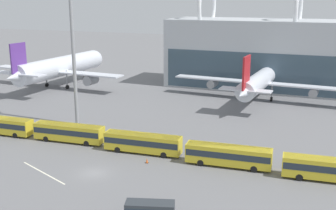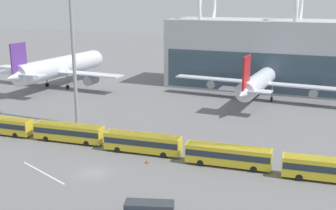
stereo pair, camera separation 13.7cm
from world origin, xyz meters
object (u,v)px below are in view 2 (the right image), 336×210
shuttle_bus_1 (69,132)px  shuttle_bus_0 (1,124)px  shuttle_bus_2 (143,142)px  service_van_foreground (149,210)px  shuttle_bus_4 (330,168)px  floodlight_mast (73,42)px  airliner_at_gate_near (59,67)px  traffic_cone_1 (147,161)px  shuttle_bus_3 (228,155)px  airliner_at_gate_far (262,80)px

shuttle_bus_1 → shuttle_bus_0: bearing=179.5°
shuttle_bus_2 → service_van_foreground: bearing=-67.0°
shuttle_bus_4 → service_van_foreground: size_ratio=2.19×
floodlight_mast → shuttle_bus_1: bearing=-64.3°
shuttle_bus_2 → service_van_foreground: shuttle_bus_2 is taller
airliner_at_gate_near → shuttle_bus_1: bearing=-139.6°
shuttle_bus_1 → traffic_cone_1: shuttle_bus_1 is taller
shuttle_bus_3 → service_van_foreground: (-4.65, -18.80, -0.56)m
floodlight_mast → shuttle_bus_3: bearing=-17.1°
shuttle_bus_0 → shuttle_bus_2: same height
airliner_at_gate_far → traffic_cone_1: bearing=172.3°
service_van_foreground → floodlight_mast: floodlight_mast is taller
service_van_foreground → airliner_at_gate_near: bearing=-63.9°
airliner_at_gate_far → shuttle_bus_0: size_ratio=3.44×
shuttle_bus_2 → traffic_cone_1: shuttle_bus_2 is taller
shuttle_bus_1 → shuttle_bus_4: bearing=-4.9°
service_van_foreground → traffic_cone_1: service_van_foreground is taller
shuttle_bus_3 → traffic_cone_1: 12.50m
shuttle_bus_0 → traffic_cone_1: shuttle_bus_0 is taller
airliner_at_gate_far → service_van_foreground: bearing=-178.4°
shuttle_bus_1 → floodlight_mast: (-4.62, 9.60, 14.69)m
shuttle_bus_0 → floodlight_mast: size_ratio=0.46×
shuttle_bus_2 → floodlight_mast: 25.94m
shuttle_bus_2 → shuttle_bus_4: bearing=-4.8°
airliner_at_gate_near → service_van_foreground: airliner_at_gate_near is taller
shuttle_bus_4 → floodlight_mast: 50.99m
shuttle_bus_0 → shuttle_bus_3: 43.12m
shuttle_bus_3 → traffic_cone_1: (-11.98, -3.25, -1.52)m
airliner_at_gate_far → shuttle_bus_3: airliner_at_gate_far is taller
shuttle_bus_0 → service_van_foreground: size_ratio=2.18×
airliner_at_gate_near → service_van_foreground: (53.38, -57.86, -4.36)m
shuttle_bus_3 → shuttle_bus_2: bearing=174.3°
shuttle_bus_1 → floodlight_mast: size_ratio=0.46×
service_van_foreground → floodlight_mast: 43.62m
airliner_at_gate_near → shuttle_bus_1: (29.28, -38.38, -3.80)m
shuttle_bus_1 → service_van_foreground: (24.10, -19.48, -0.56)m
shuttle_bus_3 → airliner_at_gate_near: bearing=142.2°
traffic_cone_1 → service_van_foreground: bearing=-64.8°
shuttle_bus_2 → shuttle_bus_4: size_ratio=1.00×
service_van_foreground → shuttle_bus_3: bearing=-120.5°
airliner_at_gate_near → shuttle_bus_0: bearing=-156.1°
shuttle_bus_3 → floodlight_mast: size_ratio=0.46×
airliner_at_gate_near → shuttle_bus_3: 70.05m
airliner_at_gate_far → service_van_foreground: size_ratio=7.52×
airliner_at_gate_near → traffic_cone_1: (46.05, -42.31, -5.32)m
service_van_foreground → shuttle_bus_1: bearing=-55.6°
shuttle_bus_2 → floodlight_mast: floodlight_mast is taller
shuttle_bus_4 → service_van_foreground: shuttle_bus_4 is taller
shuttle_bus_1 → shuttle_bus_3: (28.74, -0.68, 0.00)m
airliner_at_gate_near → service_van_foreground: bearing=-134.2°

